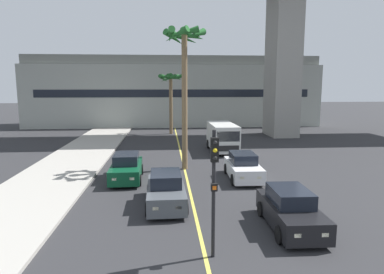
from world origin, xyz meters
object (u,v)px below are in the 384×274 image
object	(u,v)px
car_queue_second	(243,167)
car_queue_third	(290,210)
delivery_van	(222,136)
traffic_light_median_near	(214,177)
palm_tree_mid_median	(185,56)
palm_tree_near_median	(171,86)
car_queue_fourth	(126,168)
car_queue_front	(166,191)

from	to	relation	value
car_queue_second	car_queue_third	world-z (taller)	same
delivery_van	traffic_light_median_near	world-z (taller)	traffic_light_median_near
delivery_van	palm_tree_mid_median	distance (m)	9.25
delivery_van	car_queue_third	bearing A→B (deg)	-89.85
car_queue_third	palm_tree_near_median	bearing A→B (deg)	98.87
car_queue_second	delivery_van	xyz separation A→B (m)	(0.19, 8.62, 0.57)
car_queue_fourth	palm_tree_mid_median	xyz separation A→B (m)	(3.62, 2.39, 6.73)
car_queue_front	palm_tree_mid_median	world-z (taller)	palm_tree_mid_median
car_queue_third	car_queue_front	bearing A→B (deg)	149.11
traffic_light_median_near	palm_tree_near_median	distance (m)	28.98
car_queue_third	palm_tree_near_median	size ratio (longest dim) A/B	0.60
car_queue_front	car_queue_second	distance (m)	6.27
car_queue_third	car_queue_fourth	distance (m)	10.36
palm_tree_mid_median	car_queue_front	bearing A→B (deg)	-100.61
palm_tree_mid_median	car_queue_second	bearing A→B (deg)	-39.05
car_queue_second	palm_tree_near_median	xyz separation A→B (m)	(-3.94, 19.57, 4.83)
car_queue_second	traffic_light_median_near	distance (m)	9.97
car_queue_fourth	traffic_light_median_near	size ratio (longest dim) A/B	0.99
car_queue_front	car_queue_fourth	bearing A→B (deg)	117.05
car_queue_third	palm_tree_near_median	world-z (taller)	palm_tree_near_median
car_queue_front	delivery_van	world-z (taller)	delivery_van
car_queue_second	palm_tree_mid_median	distance (m)	7.98
car_queue_second	palm_tree_near_median	size ratio (longest dim) A/B	0.60
car_queue_second	delivery_van	bearing A→B (deg)	88.71
car_queue_third	palm_tree_near_median	distance (m)	27.47
traffic_light_median_near	car_queue_front	bearing A→B (deg)	106.80
traffic_light_median_near	car_queue_second	bearing A→B (deg)	71.45
car_queue_third	car_queue_second	bearing A→B (deg)	91.89
car_queue_second	palm_tree_mid_median	bearing A→B (deg)	140.95
palm_tree_near_median	car_queue_fourth	bearing A→B (deg)	-98.89
car_queue_fourth	car_queue_front	bearing A→B (deg)	-62.95
car_queue_front	palm_tree_near_median	size ratio (longest dim) A/B	0.60
car_queue_fourth	palm_tree_near_median	size ratio (longest dim) A/B	0.60
car_queue_front	palm_tree_near_median	world-z (taller)	palm_tree_near_median
car_queue_front	car_queue_fourth	world-z (taller)	same
car_queue_front	palm_tree_mid_median	distance (m)	9.75
car_queue_second	car_queue_third	xyz separation A→B (m)	(0.24, -7.15, 0.00)
palm_tree_near_median	palm_tree_mid_median	bearing A→B (deg)	-87.93
car_queue_fourth	delivery_van	bearing A→B (deg)	49.31
car_queue_fourth	traffic_light_median_near	bearing A→B (deg)	-68.14
traffic_light_median_near	palm_tree_mid_median	distance (m)	12.87
car_queue_fourth	palm_tree_mid_median	distance (m)	8.01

